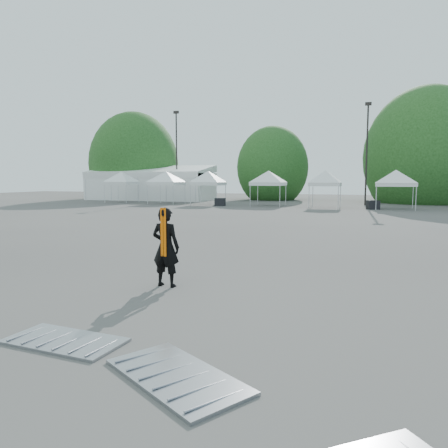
% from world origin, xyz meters
% --- Properties ---
extents(ground, '(120.00, 120.00, 0.00)m').
position_xyz_m(ground, '(0.00, 0.00, 0.00)').
color(ground, '#474442').
rests_on(ground, ground).
extents(marquee, '(15.00, 6.25, 4.23)m').
position_xyz_m(marquee, '(-22.00, 35.00, 1.97)').
color(marquee, white).
rests_on(marquee, ground).
extents(light_pole_west, '(0.60, 0.25, 10.30)m').
position_xyz_m(light_pole_west, '(-18.00, 34.00, 5.77)').
color(light_pole_west, black).
rests_on(light_pole_west, ground).
extents(light_pole_east, '(0.60, 0.25, 9.80)m').
position_xyz_m(light_pole_east, '(3.00, 32.00, 5.52)').
color(light_pole_east, black).
rests_on(light_pole_east, ground).
extents(tree_far_w, '(4.80, 4.80, 7.30)m').
position_xyz_m(tree_far_w, '(-26.00, 38.00, 4.54)').
color(tree_far_w, '#382314').
rests_on(tree_far_w, ground).
extents(tree_mid_w, '(4.16, 4.16, 6.33)m').
position_xyz_m(tree_mid_w, '(-8.00, 40.00, 3.93)').
color(tree_mid_w, '#382314').
rests_on(tree_mid_w, ground).
extents(tree_mid_e, '(5.12, 5.12, 7.79)m').
position_xyz_m(tree_mid_e, '(9.00, 39.00, 4.84)').
color(tree_mid_e, '#382314').
rests_on(tree_mid_e, ground).
extents(tent_a, '(4.02, 4.02, 3.88)m').
position_xyz_m(tent_a, '(-22.20, 28.91, 3.06)').
color(tent_a, silver).
rests_on(tent_a, ground).
extents(tent_b, '(4.36, 4.36, 3.88)m').
position_xyz_m(tent_b, '(-16.58, 28.41, 3.06)').
color(tent_b, silver).
rests_on(tent_b, ground).
extents(tent_c, '(4.06, 4.06, 3.88)m').
position_xyz_m(tent_c, '(-11.64, 27.66, 3.06)').
color(tent_c, silver).
rests_on(tent_c, ground).
extents(tent_d, '(4.26, 4.26, 3.88)m').
position_xyz_m(tent_d, '(-5.72, 28.18, 3.06)').
color(tent_d, silver).
rests_on(tent_d, ground).
extents(tent_e, '(3.79, 3.79, 3.88)m').
position_xyz_m(tent_e, '(-0.32, 27.10, 3.06)').
color(tent_e, silver).
rests_on(tent_e, ground).
extents(tent_f, '(4.57, 4.57, 3.88)m').
position_xyz_m(tent_f, '(5.50, 27.28, 3.06)').
color(tent_f, silver).
rests_on(tent_f, ground).
extents(man, '(0.72, 0.49, 1.93)m').
position_xyz_m(man, '(-0.90, -3.11, 0.97)').
color(man, black).
rests_on(man, ground).
extents(barrier_left, '(1.96, 1.08, 0.06)m').
position_xyz_m(barrier_left, '(-0.80, -6.93, 0.03)').
color(barrier_left, '#93969B').
rests_on(barrier_left, ground).
extents(barrier_mid, '(2.32, 1.97, 0.07)m').
position_xyz_m(barrier_mid, '(1.45, -7.49, 0.03)').
color(barrier_mid, '#93969B').
rests_on(barrier_mid, ground).
extents(crate_west, '(1.04, 0.87, 0.74)m').
position_xyz_m(crate_west, '(-9.99, 26.48, 0.37)').
color(crate_west, black).
rests_on(crate_west, ground).
extents(crate_mid, '(1.16, 1.04, 0.75)m').
position_xyz_m(crate_mid, '(3.75, 26.45, 0.37)').
color(crate_mid, black).
rests_on(crate_mid, ground).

